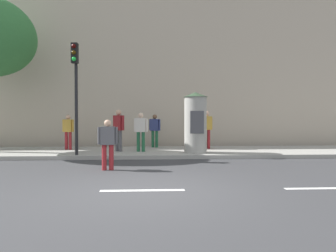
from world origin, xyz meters
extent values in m
plane|color=#38383A|center=(0.00, 0.00, 0.00)|extent=(80.00, 80.00, 0.00)
cube|color=#9E9B93|center=(0.00, 7.00, 0.07)|extent=(36.00, 4.00, 0.15)
cube|color=silver|center=(0.00, 0.00, 0.00)|extent=(1.80, 0.16, 0.01)
cube|color=silver|center=(4.00, 0.00, 0.00)|extent=(1.80, 0.16, 0.01)
cube|color=#B7A893|center=(0.00, 12.00, 4.40)|extent=(36.00, 5.00, 8.80)
cylinder|color=black|center=(-2.72, 5.35, 1.90)|extent=(0.12, 0.12, 3.49)
cube|color=black|center=(-2.72, 5.17, 4.02)|extent=(0.24, 0.24, 0.75)
sphere|color=#390605|center=(-2.72, 5.04, 4.25)|extent=(0.16, 0.16, 0.16)
sphere|color=#3C2906|center=(-2.72, 5.04, 4.01)|extent=(0.16, 0.16, 0.16)
sphere|color=green|center=(-2.72, 5.04, 3.77)|extent=(0.16, 0.16, 0.16)
cylinder|color=#9E9B93|center=(1.97, 5.95, 1.29)|extent=(0.92, 0.92, 2.29)
cone|color=#334C33|center=(1.97, 5.95, 2.54)|extent=(1.01, 1.01, 0.20)
cube|color=#4C4C51|center=(1.97, 5.48, 1.41)|extent=(0.55, 0.02, 0.90)
cylinder|color=maroon|center=(-1.03, 2.69, 0.38)|extent=(0.14, 0.14, 0.76)
cylinder|color=maroon|center=(-1.24, 2.67, 0.38)|extent=(0.14, 0.14, 0.76)
cube|color=#4C4C51|center=(-1.13, 2.68, 1.03)|extent=(0.44, 0.27, 0.54)
cylinder|color=#4C4C51|center=(-0.88, 2.70, 1.03)|extent=(0.09, 0.09, 0.51)
cylinder|color=#4C4C51|center=(-1.39, 2.66, 1.03)|extent=(0.09, 0.09, 0.51)
sphere|color=tan|center=(-1.13, 2.68, 1.41)|extent=(0.21, 0.21, 0.21)
cube|color=#4C4C51|center=(-1.15, 2.86, 1.01)|extent=(0.29, 0.18, 0.36)
cylinder|color=#4C4C51|center=(-1.34, 6.72, 0.60)|extent=(0.14, 0.14, 0.90)
cylinder|color=#4C4C51|center=(-1.18, 6.54, 0.60)|extent=(0.14, 0.14, 0.90)
cube|color=maroon|center=(-1.26, 6.63, 1.37)|extent=(0.50, 0.51, 0.64)
cylinder|color=maroon|center=(-1.45, 6.83, 1.37)|extent=(0.09, 0.09, 0.61)
cylinder|color=maroon|center=(-1.06, 6.43, 1.37)|extent=(0.09, 0.09, 0.61)
sphere|color=tan|center=(-1.26, 6.63, 1.82)|extent=(0.24, 0.24, 0.24)
cylinder|color=maroon|center=(-3.72, 7.50, 0.55)|extent=(0.14, 0.14, 0.80)
cylinder|color=maroon|center=(-3.54, 7.45, 0.55)|extent=(0.14, 0.14, 0.80)
cube|color=#B78C33|center=(-3.63, 7.48, 1.24)|extent=(0.43, 0.33, 0.57)
cylinder|color=#B78C33|center=(-3.86, 7.54, 1.24)|extent=(0.09, 0.09, 0.54)
cylinder|color=#B78C33|center=(-3.40, 7.42, 1.24)|extent=(0.09, 0.09, 0.54)
sphere|color=tan|center=(-3.63, 7.48, 1.63)|extent=(0.22, 0.22, 0.22)
cube|color=maroon|center=(-3.58, 7.65, 1.21)|extent=(0.31, 0.23, 0.36)
cylinder|color=#1E5938|center=(-0.41, 6.49, 0.57)|extent=(0.14, 0.14, 0.84)
cylinder|color=#1E5938|center=(-0.19, 6.43, 0.57)|extent=(0.14, 0.14, 0.84)
cube|color=silver|center=(-0.30, 6.46, 1.28)|extent=(0.50, 0.36, 0.59)
cylinder|color=silver|center=(-0.56, 6.53, 1.28)|extent=(0.09, 0.09, 0.56)
cylinder|color=silver|center=(-0.04, 6.38, 1.28)|extent=(0.09, 0.09, 0.56)
sphere|color=beige|center=(-0.30, 6.46, 1.69)|extent=(0.23, 0.23, 0.23)
cylinder|color=#1E5938|center=(0.21, 8.43, 0.56)|extent=(0.14, 0.14, 0.82)
cylinder|color=#1E5938|center=(0.40, 8.34, 0.56)|extent=(0.14, 0.14, 0.82)
cube|color=navy|center=(0.30, 8.39, 1.25)|extent=(0.48, 0.39, 0.58)
cylinder|color=navy|center=(0.07, 8.49, 1.25)|extent=(0.09, 0.09, 0.55)
cylinder|color=navy|center=(0.53, 8.28, 1.25)|extent=(0.09, 0.09, 0.55)
sphere|color=brown|center=(0.30, 8.39, 1.65)|extent=(0.22, 0.22, 0.22)
cylinder|color=maroon|center=(2.82, 7.59, 0.59)|extent=(0.14, 0.14, 0.89)
cylinder|color=maroon|center=(2.63, 7.52, 0.59)|extent=(0.14, 0.14, 0.89)
cube|color=#B78C33|center=(2.73, 7.55, 1.35)|extent=(0.45, 0.35, 0.63)
cylinder|color=#B78C33|center=(2.96, 7.63, 1.35)|extent=(0.09, 0.09, 0.60)
cylinder|color=#B78C33|center=(2.50, 7.48, 1.35)|extent=(0.09, 0.09, 0.60)
sphere|color=tan|center=(2.73, 7.55, 1.79)|extent=(0.24, 0.24, 0.24)
camera|label=1|loc=(0.23, -6.42, 1.51)|focal=32.30mm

